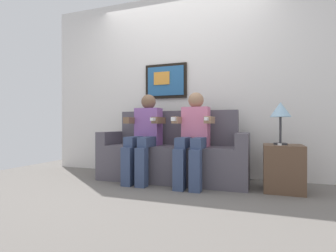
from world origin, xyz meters
TOP-DOWN VIEW (x-y plane):
  - ground_plane at (0.00, 0.00)m, footprint 5.56×5.56m
  - back_wall_assembly at (-0.01, 0.76)m, footprint 4.28×0.10m
  - couch at (0.00, 0.33)m, footprint 1.88×0.58m
  - person_on_left at (-0.32, 0.16)m, footprint 0.46×0.56m
  - person_on_right at (0.32, 0.16)m, footprint 0.46×0.56m
  - side_table_right at (1.29, 0.22)m, footprint 0.40×0.40m
  - table_lamp at (1.26, 0.23)m, footprint 0.22×0.22m
  - spare_remote_on_table at (1.25, 0.16)m, footprint 0.04×0.13m

SIDE VIEW (x-z plane):
  - ground_plane at x=0.00m, z-range 0.00..0.00m
  - side_table_right at x=1.29m, z-range 0.00..0.50m
  - couch at x=0.00m, z-range -0.14..0.76m
  - spare_remote_on_table at x=1.25m, z-range 0.50..0.52m
  - person_on_left at x=-0.32m, z-range 0.05..1.16m
  - person_on_right at x=0.32m, z-range 0.05..1.16m
  - table_lamp at x=1.26m, z-range 0.63..1.09m
  - back_wall_assembly at x=-0.01m, z-range 0.00..2.60m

